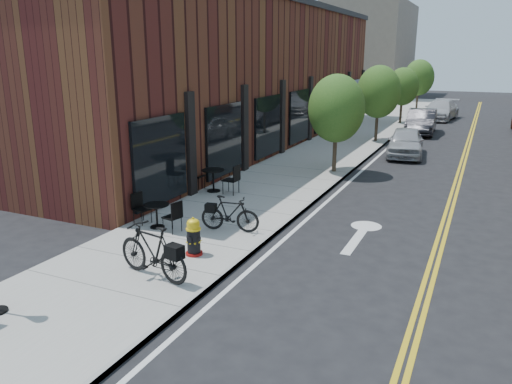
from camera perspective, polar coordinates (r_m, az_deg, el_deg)
The scene contains 16 objects.
ground at distance 12.00m, azimuth -0.49°, elevation -7.32°, with size 120.00×120.00×0.00m, color black.
sidewalk_near at distance 21.59m, azimuth 6.05°, elevation 3.15°, with size 4.00×70.00×0.12m, color #9E9B93.
building_near at distance 26.52m, azimuth -0.31°, elevation 13.03°, with size 5.00×28.00×7.00m, color #451816.
bg_building_left at distance 59.38m, azimuth 12.87°, elevation 15.49°, with size 8.00×14.00×10.00m, color #726656.
tree_near_a at distance 19.83m, azimuth 9.18°, elevation 9.39°, with size 2.20×2.20×3.81m.
tree_near_b at distance 27.58m, azimuth 13.84°, elevation 11.05°, with size 2.30×2.30×3.98m.
tree_near_c at distance 35.46m, azimuth 16.43°, elevation 11.48°, with size 2.10×2.10×3.67m.
tree_near_d at distance 43.36m, azimuth 18.12°, elevation 12.32°, with size 2.40×2.40×4.11m.
fire_hydrant at distance 11.71m, azimuth -7.14°, elevation -5.14°, with size 0.41×0.41×0.91m.
bicycle_left at distance 10.63m, azimuth -11.74°, elevation -6.63°, with size 0.55×1.95×1.17m, color black.
bicycle_right at distance 13.13m, azimuth -3.01°, elevation -2.49°, with size 0.45×1.60×0.96m, color black.
bistro_set_b at distance 13.67m, azimuth -11.29°, elevation -2.29°, with size 1.61×0.80×0.85m.
bistro_set_c at distance 16.99m, azimuth -4.89°, elevation 1.71°, with size 1.83×0.81×0.99m.
parked_car_a at distance 24.48m, azimuth 16.72°, elevation 5.50°, with size 1.58×3.93×1.34m, color #A7AAAF.
parked_car_b at distance 31.71m, azimuth 18.38°, elevation 7.64°, with size 1.55×4.46×1.47m, color black.
parked_car_c at distance 39.12m, azimuth 20.31°, elevation 8.79°, with size 1.97×4.86×1.41m, color #B9B9BE.
Camera 1 is at (4.72, -10.00, 4.66)m, focal length 35.00 mm.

